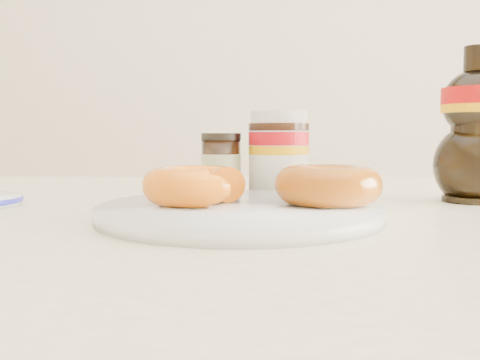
{
  "coord_description": "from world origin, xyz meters",
  "views": [
    {
      "loc": [
        -0.06,
        -0.51,
        0.84
      ],
      "look_at": [
        -0.07,
        0.08,
        0.79
      ],
      "focal_mm": 40.0,
      "sensor_mm": 36.0,
      "label": 1
    }
  ],
  "objects_px": {
    "donut_whole": "(328,185)",
    "nutella_jar": "(279,151)",
    "donut_bitten": "(195,185)",
    "dining_table": "(299,280)",
    "plate": "(240,211)",
    "syrup_bottle": "(475,125)",
    "dark_jar": "(221,166)"
  },
  "relations": [
    {
      "from": "donut_whole",
      "to": "dark_jar",
      "type": "height_order",
      "value": "dark_jar"
    },
    {
      "from": "dark_jar",
      "to": "syrup_bottle",
      "type": "bearing_deg",
      "value": -9.5
    },
    {
      "from": "dark_jar",
      "to": "donut_whole",
      "type": "bearing_deg",
      "value": -56.9
    },
    {
      "from": "plate",
      "to": "syrup_bottle",
      "type": "xyz_separation_m",
      "value": [
        0.29,
        0.14,
        0.09
      ]
    },
    {
      "from": "plate",
      "to": "dark_jar",
      "type": "relative_size",
      "value": 3.33
    },
    {
      "from": "plate",
      "to": "dark_jar",
      "type": "xyz_separation_m",
      "value": [
        -0.03,
        0.19,
        0.03
      ]
    },
    {
      "from": "nutella_jar",
      "to": "syrup_bottle",
      "type": "distance_m",
      "value": 0.25
    },
    {
      "from": "dining_table",
      "to": "donut_whole",
      "type": "relative_size",
      "value": 12.79
    },
    {
      "from": "dining_table",
      "to": "plate",
      "type": "bearing_deg",
      "value": -133.92
    },
    {
      "from": "plate",
      "to": "syrup_bottle",
      "type": "height_order",
      "value": "syrup_bottle"
    },
    {
      "from": "donut_bitten",
      "to": "nutella_jar",
      "type": "bearing_deg",
      "value": 47.34
    },
    {
      "from": "dining_table",
      "to": "nutella_jar",
      "type": "height_order",
      "value": "nutella_jar"
    },
    {
      "from": "dining_table",
      "to": "nutella_jar",
      "type": "bearing_deg",
      "value": 98.23
    },
    {
      "from": "donut_bitten",
      "to": "donut_whole",
      "type": "height_order",
      "value": "donut_whole"
    },
    {
      "from": "donut_bitten",
      "to": "syrup_bottle",
      "type": "height_order",
      "value": "syrup_bottle"
    },
    {
      "from": "nutella_jar",
      "to": "syrup_bottle",
      "type": "bearing_deg",
      "value": -13.23
    },
    {
      "from": "nutella_jar",
      "to": "syrup_bottle",
      "type": "height_order",
      "value": "syrup_bottle"
    },
    {
      "from": "donut_whole",
      "to": "nutella_jar",
      "type": "height_order",
      "value": "nutella_jar"
    },
    {
      "from": "donut_bitten",
      "to": "syrup_bottle",
      "type": "relative_size",
      "value": 0.55
    },
    {
      "from": "donut_bitten",
      "to": "dining_table",
      "type": "bearing_deg",
      "value": 13.44
    },
    {
      "from": "plate",
      "to": "nutella_jar",
      "type": "distance_m",
      "value": 0.21
    },
    {
      "from": "dining_table",
      "to": "plate",
      "type": "distance_m",
      "value": 0.13
    },
    {
      "from": "dining_table",
      "to": "dark_jar",
      "type": "distance_m",
      "value": 0.2
    },
    {
      "from": "donut_whole",
      "to": "nutella_jar",
      "type": "relative_size",
      "value": 0.94
    },
    {
      "from": "donut_bitten",
      "to": "syrup_bottle",
      "type": "bearing_deg",
      "value": 5.84
    },
    {
      "from": "plate",
      "to": "syrup_bottle",
      "type": "relative_size",
      "value": 1.49
    },
    {
      "from": "nutella_jar",
      "to": "syrup_bottle",
      "type": "relative_size",
      "value": 0.6
    },
    {
      "from": "donut_bitten",
      "to": "dark_jar",
      "type": "xyz_separation_m",
      "value": [
        0.02,
        0.18,
        0.01
      ]
    },
    {
      "from": "plate",
      "to": "dark_jar",
      "type": "distance_m",
      "value": 0.19
    },
    {
      "from": "dining_table",
      "to": "dark_jar",
      "type": "bearing_deg",
      "value": 129.07
    },
    {
      "from": "donut_bitten",
      "to": "donut_whole",
      "type": "xyz_separation_m",
      "value": [
        0.14,
        -0.0,
        0.0
      ]
    },
    {
      "from": "syrup_bottle",
      "to": "plate",
      "type": "bearing_deg",
      "value": -155.06
    }
  ]
}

